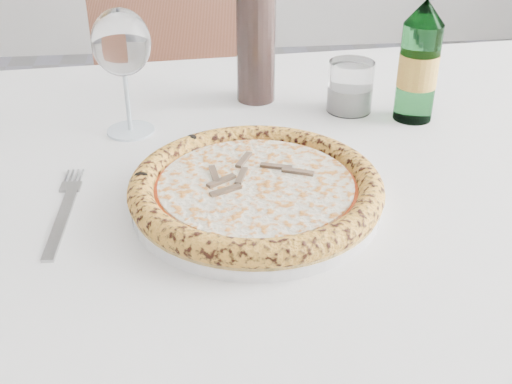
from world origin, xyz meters
TOP-DOWN VIEW (x-y plane):
  - dining_table at (0.21, 0.14)m, footprint 1.63×1.03m
  - chair_far at (0.12, 0.97)m, footprint 0.47×0.47m
  - plate at (0.21, 0.04)m, footprint 0.30×0.30m
  - pizza at (0.21, 0.04)m, footprint 0.31×0.31m
  - fork at (-0.02, 0.05)m, footprint 0.03×0.21m
  - wine_glass at (0.04, 0.28)m, footprint 0.08×0.08m
  - tumbler at (0.39, 0.32)m, footprint 0.07×0.07m
  - beer_bottle at (0.48, 0.28)m, footprint 0.06×0.06m
  - wine_bottle at (0.25, 0.38)m, footprint 0.06×0.06m

SIDE VIEW (x-z plane):
  - chair_far at x=0.12m, z-range 0.07..1.00m
  - dining_table at x=0.21m, z-range 0.30..1.05m
  - fork at x=-0.02m, z-range 0.76..0.76m
  - plate at x=0.21m, z-range 0.76..0.77m
  - pizza at x=0.21m, z-range 0.77..0.80m
  - tumbler at x=0.39m, z-range 0.75..0.83m
  - beer_bottle at x=0.48m, z-range 0.73..0.97m
  - wine_bottle at x=0.25m, z-range 0.74..0.99m
  - wine_glass at x=0.04m, z-range 0.80..0.98m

